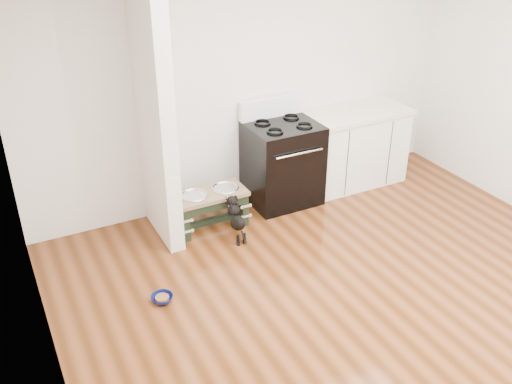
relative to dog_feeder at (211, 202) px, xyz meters
name	(u,v)px	position (x,y,z in m)	size (l,w,h in m)	color
ground	(382,317)	(0.70, -1.99, -0.29)	(5.00, 5.00, 0.00)	#47230C
room_shell	(406,139)	(0.70, -1.99, 1.33)	(5.00, 5.00, 5.00)	silver
partition_wall	(154,109)	(-0.48, 0.11, 1.06)	(0.15, 0.80, 2.70)	silver
oven_range	(282,162)	(0.95, 0.17, 0.19)	(0.76, 0.69, 1.14)	black
cabinet_run	(353,147)	(1.93, 0.19, 0.16)	(1.24, 0.64, 0.91)	white
dog_feeder	(211,202)	(0.00, 0.00, 0.00)	(0.74, 0.40, 0.42)	black
puppy	(236,218)	(0.13, -0.34, -0.04)	(0.13, 0.38, 0.45)	black
floor_bowl	(162,298)	(-0.87, -0.95, -0.26)	(0.23, 0.23, 0.06)	#0C1457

